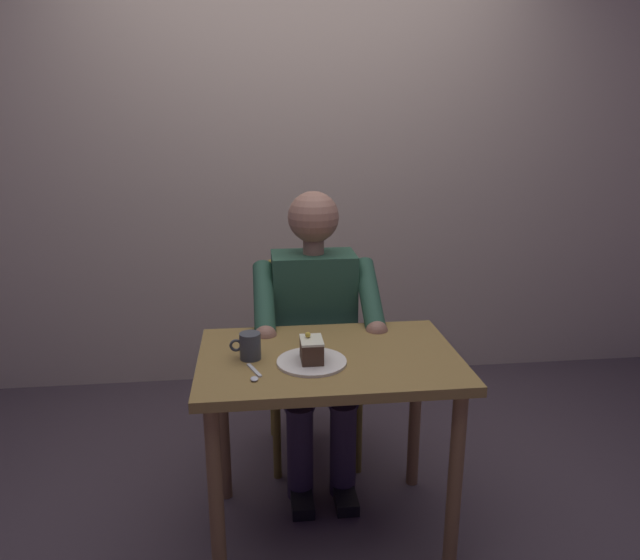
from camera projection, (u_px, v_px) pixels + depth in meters
ground_plane at (328, 528)px, 2.28m from camera, size 14.00×14.00×0.00m
cafe_rear_panel at (296, 124)px, 3.27m from camera, size 6.40×0.12×3.00m
dining_table at (329, 383)px, 2.11m from camera, size 0.92×0.62×0.73m
chair at (312, 349)px, 2.73m from camera, size 0.42×0.42×0.90m
seated_person at (316, 331)px, 2.52m from camera, size 0.53×0.58×1.25m
dessert_plate at (312, 362)px, 2.01m from camera, size 0.24×0.24×0.01m
cake_slice at (312, 350)px, 2.00m from camera, size 0.08×0.11×0.10m
coffee_cup at (250, 345)px, 2.04m from camera, size 0.11×0.07×0.09m
dessert_spoon at (254, 375)px, 1.91m from camera, size 0.05×0.14×0.01m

